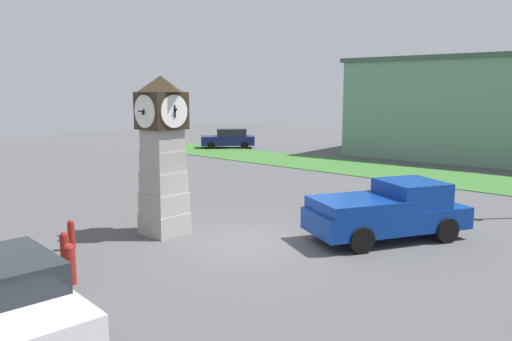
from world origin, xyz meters
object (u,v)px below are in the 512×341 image
clock_tower (163,154)px  bollard_near_tower (69,263)px  bollard_mid_row (65,248)px  car_by_building (11,297)px  car_far_lot (229,138)px  pickup_truck (388,211)px  bollard_far_row (71,235)px

clock_tower → bollard_near_tower: bearing=-67.0°
bollard_near_tower → bollard_mid_row: bearing=157.3°
car_by_building → car_far_lot: size_ratio=1.00×
car_by_building → pickup_truck: 11.06m
bollard_near_tower → car_by_building: 2.61m
bollard_mid_row → pickup_truck: bearing=56.9°
car_by_building → car_far_lot: bearing=127.8°
clock_tower → pickup_truck: (5.82, 4.44, -1.76)m
pickup_truck → bollard_near_tower: bearing=-114.4°
clock_tower → pickup_truck: clock_tower is taller
bollard_near_tower → pickup_truck: 9.65m
bollard_near_tower → bollard_mid_row: 1.48m
bollard_far_row → pickup_truck: pickup_truck is taller
bollard_far_row → car_by_building: 5.33m
bollard_near_tower → bollard_far_row: size_ratio=1.12×
car_by_building → clock_tower: bearing=118.6°
bollard_far_row → car_far_lot: car_far_lot is taller
car_far_lot → pickup_truck: 26.86m
bollard_mid_row → car_by_building: car_by_building is taller
bollard_near_tower → bollard_mid_row: (-1.36, 0.57, -0.05)m
clock_tower → pickup_truck: bearing=37.3°
bollard_mid_row → car_far_lot: bearing=126.2°
car_far_lot → bollard_mid_row: bearing=-53.8°
bollard_mid_row → pickup_truck: 9.80m
bollard_near_tower → clock_tower: bearing=113.0°
clock_tower → bollard_far_row: size_ratio=5.60×
pickup_truck → bollard_far_row: bearing=-131.0°
bollard_near_tower → car_far_lot: (-18.33, 23.72, 0.30)m
car_far_lot → clock_tower: bearing=-49.6°
clock_tower → bollard_mid_row: size_ratio=5.50×
car_far_lot → pickup_truck: bearing=-33.8°
bollard_near_tower → bollard_far_row: (-2.48, 1.35, -0.06)m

